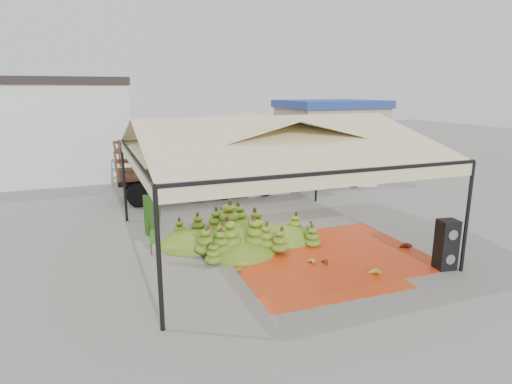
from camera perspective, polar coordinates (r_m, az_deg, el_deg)
name	(u,v)px	position (r m, az deg, el deg)	size (l,w,h in m)	color
ground	(267,242)	(13.86, 1.50, -6.66)	(90.00, 90.00, 0.00)	slate
canopy_tent	(268,139)	(13.09, 1.59, 7.03)	(8.10, 8.10, 4.00)	black
building_tan	(330,131)	(29.30, 9.78, 8.01)	(6.30, 5.30, 4.10)	tan
tarp_left	(313,270)	(11.90, 7.56, -10.24)	(3.92, 3.73, 0.01)	red
tarp_right	(347,251)	(13.33, 12.02, -7.77)	(4.20, 4.41, 0.01)	red
banana_heap	(243,225)	(13.69, -1.76, -4.39)	(5.31, 4.36, 1.14)	#447217
hand_yellow_a	(373,272)	(11.81, 15.39, -10.24)	(0.51, 0.41, 0.23)	gold
hand_yellow_b	(309,261)	(12.25, 7.07, -9.06)	(0.42, 0.35, 0.19)	gold
hand_red_a	(322,261)	(12.30, 8.86, -9.08)	(0.38, 0.31, 0.17)	#5A2514
hand_red_b	(405,246)	(13.98, 19.31, -6.77)	(0.49, 0.40, 0.22)	#602416
hand_green	(237,267)	(11.75, -2.61, -10.00)	(0.40, 0.33, 0.18)	#497518
hanging_bunches	(321,161)	(13.47, 8.65, 4.15)	(1.74, 0.24, 0.20)	#397418
speaker_stack	(446,244)	(12.74, 24.04, -6.41)	(0.56, 0.51, 1.38)	black
banana_leaves	(158,257)	(12.95, -12.98, -8.49)	(0.96, 1.36, 3.70)	#23671B
vendor	(197,183)	(18.45, -7.86, 1.20)	(0.65, 0.42, 1.77)	gray
truck_left	(210,160)	(19.83, -6.20, 4.24)	(7.68, 2.84, 2.61)	#4A2C18
truck_right	(305,153)	(22.28, 6.52, 5.24)	(8.00, 4.41, 2.61)	#52381B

